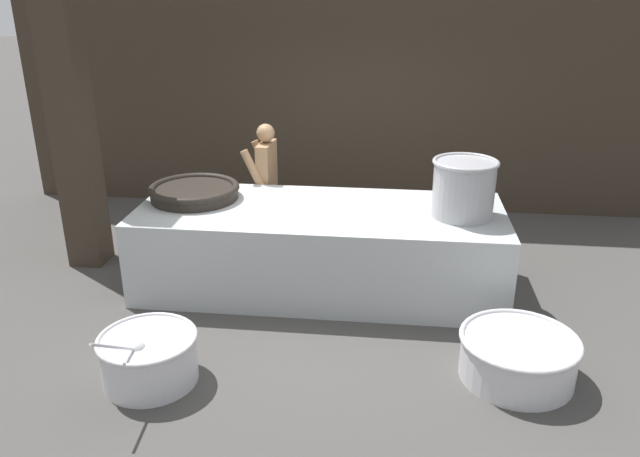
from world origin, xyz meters
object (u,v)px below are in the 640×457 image
object	(u,v)px
cook	(267,182)
prep_bowl_vegetables	(149,356)
stock_pot	(464,187)
prep_bowl_meat	(518,355)
giant_wok_near	(194,191)

from	to	relation	value
cook	prep_bowl_vegetables	size ratio (longest dim) A/B	1.47
stock_pot	prep_bowl_meat	size ratio (longest dim) A/B	0.66
cook	prep_bowl_vegetables	bearing A→B (deg)	84.78
giant_wok_near	cook	distance (m)	1.07
stock_pot	prep_bowl_vegetables	xyz separation A→B (m)	(-2.69, -1.86, -0.98)
prep_bowl_vegetables	prep_bowl_meat	distance (m)	3.11
cook	prep_bowl_meat	size ratio (longest dim) A/B	1.57
stock_pot	cook	xyz separation A→B (m)	(-2.24, 1.07, -0.36)
giant_wok_near	cook	world-z (taller)	cook
cook	prep_bowl_meat	xyz separation A→B (m)	(2.64, -2.53, -0.63)
prep_bowl_meat	cook	bearing A→B (deg)	136.21
giant_wok_near	prep_bowl_meat	world-z (taller)	giant_wok_near
stock_pot	prep_bowl_vegetables	size ratio (longest dim) A/B	0.62
stock_pot	prep_bowl_vegetables	bearing A→B (deg)	-145.26
stock_pot	prep_bowl_meat	xyz separation A→B (m)	(0.39, -1.46, -1.00)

